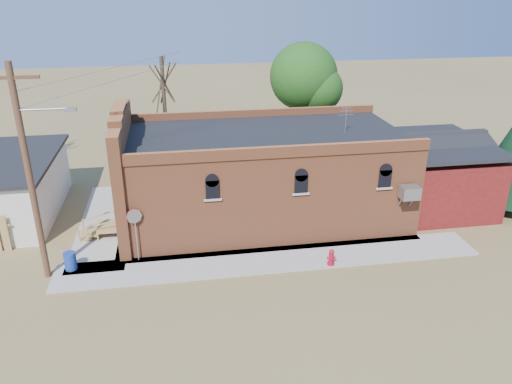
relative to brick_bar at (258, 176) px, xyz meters
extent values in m
plane|color=brown|center=(-1.64, -5.49, -2.34)|extent=(120.00, 120.00, 0.00)
cube|color=#9E9991|center=(-0.14, -4.59, -2.30)|extent=(19.00, 2.20, 0.08)
cube|color=#9E9991|center=(-7.94, 0.51, -2.30)|extent=(2.60, 10.00, 0.08)
cube|color=#AC5A34|center=(0.36, 0.01, -0.09)|extent=(14.00, 7.00, 4.50)
cube|color=black|center=(0.36, 0.01, 2.21)|extent=(13.80, 6.80, 0.12)
cube|color=#AC5A34|center=(-6.64, 0.01, 0.56)|extent=(0.50, 7.40, 5.80)
cube|color=navy|center=(-6.94, -1.19, 1.66)|extent=(0.08, 1.10, 1.56)
cube|color=gray|center=(6.46, -3.94, 0.26)|extent=(0.85, 0.65, 0.60)
cube|color=#5E1014|center=(9.86, 0.01, -0.74)|extent=(5.00, 6.00, 3.20)
cylinder|color=#503720|center=(-9.84, -4.29, 2.16)|extent=(0.26, 0.26, 9.00)
cube|color=#503720|center=(-9.84, -4.29, 6.06)|extent=(2.00, 0.12, 0.12)
cylinder|color=gray|center=(-8.94, -4.29, 4.86)|extent=(1.80, 0.08, 0.08)
cube|color=gray|center=(-7.94, -4.29, 4.81)|extent=(0.45, 0.22, 0.14)
cylinder|color=#4B3C2B|center=(-4.64, 7.51, 1.41)|extent=(0.24, 0.24, 7.50)
cylinder|color=#4B3C2B|center=(4.36, 8.01, 0.81)|extent=(0.28, 0.28, 6.30)
sphere|color=#1D4E16|center=(4.36, 8.01, 3.61)|extent=(4.40, 4.40, 4.40)
cylinder|color=#4B3C2B|center=(13.86, -1.49, -1.74)|extent=(0.30, 0.30, 1.20)
cylinder|color=#AF0A25|center=(2.32, -5.49, -2.23)|extent=(0.40, 0.40, 0.06)
cylinder|color=#AF0A25|center=(2.32, -5.49, -1.92)|extent=(0.28, 0.28, 0.56)
sphere|color=#AF0A25|center=(2.32, -5.49, -1.63)|extent=(0.22, 0.22, 0.22)
cylinder|color=#AF0A25|center=(2.32, -5.64, -1.91)|extent=(0.13, 0.15, 0.10)
cylinder|color=#AF0A25|center=(2.18, -5.49, -1.91)|extent=(0.15, 0.13, 0.10)
cylinder|color=#AF0A25|center=(2.46, -5.49, -1.91)|extent=(0.15, 0.13, 0.10)
cylinder|color=gray|center=(-6.08, -3.69, -1.12)|extent=(0.07, 0.07, 2.28)
cylinder|color=gray|center=(-6.08, -3.72, -0.08)|extent=(0.67, 0.22, 0.69)
cylinder|color=#B90A18|center=(-6.08, -3.67, -0.08)|extent=(0.67, 0.22, 0.69)
cylinder|color=navy|center=(-8.93, -3.99, -1.86)|extent=(0.55, 0.55, 0.80)
camera|label=1|loc=(-4.09, -23.74, 9.25)|focal=35.00mm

